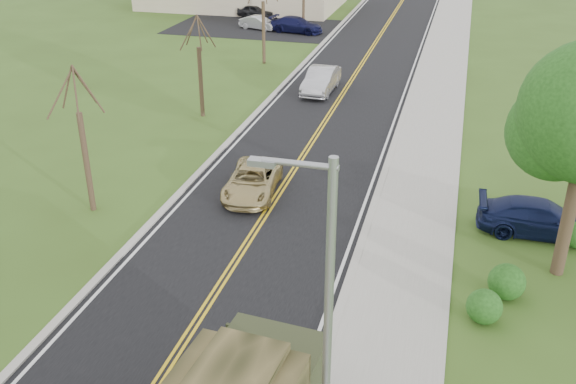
% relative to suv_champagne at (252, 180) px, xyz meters
% --- Properties ---
extents(road, '(8.00, 120.00, 0.01)m').
position_rel_suv_champagne_xyz_m(road, '(1.11, 26.84, -0.61)').
color(road, black).
rests_on(road, ground).
extents(curb_right, '(0.30, 120.00, 0.12)m').
position_rel_suv_champagne_xyz_m(curb_right, '(5.26, 26.84, -0.56)').
color(curb_right, '#9E998E').
rests_on(curb_right, ground).
extents(sidewalk_right, '(3.20, 120.00, 0.10)m').
position_rel_suv_champagne_xyz_m(sidewalk_right, '(7.01, 26.84, -0.57)').
color(sidewalk_right, '#9E998E').
rests_on(sidewalk_right, ground).
extents(curb_left, '(0.30, 120.00, 0.10)m').
position_rel_suv_champagne_xyz_m(curb_left, '(-3.04, 26.84, -0.57)').
color(curb_left, '#9E998E').
rests_on(curb_left, ground).
extents(street_light, '(1.65, 0.22, 8.00)m').
position_rel_suv_champagne_xyz_m(street_light, '(6.01, -13.66, 3.82)').
color(street_light, gray).
rests_on(street_light, ground).
extents(bare_tree_a, '(1.93, 2.26, 6.08)m').
position_rel_suv_champagne_xyz_m(bare_tree_a, '(-5.89, -3.16, 2.01)').
color(bare_tree_a, '#38281C').
rests_on(bare_tree_a, ground).
extents(bare_tree_b, '(1.83, 2.14, 5.73)m').
position_rel_suv_champagne_xyz_m(bare_tree_b, '(-5.89, 8.84, 1.86)').
color(bare_tree_b, '#38281C').
rests_on(bare_tree_b, ground).
extents(bare_tree_c, '(2.04, 2.39, 6.42)m').
position_rel_suv_champagne_xyz_m(bare_tree_c, '(-5.89, 20.84, 2.16)').
color(bare_tree_c, '#38281C').
rests_on(bare_tree_c, ground).
extents(bare_tree_d, '(1.88, 2.20, 5.91)m').
position_rel_suv_champagne_xyz_m(bare_tree_d, '(-5.89, 32.84, 1.93)').
color(bare_tree_d, '#38281C').
rests_on(bare_tree_d, ground).
extents(suv_champagne, '(2.49, 4.62, 1.23)m').
position_rel_suv_champagne_xyz_m(suv_champagne, '(0.00, 0.00, 0.00)').
color(suv_champagne, tan).
rests_on(suv_champagne, ground).
extents(sedan_silver, '(1.74, 4.69, 1.53)m').
position_rel_suv_champagne_xyz_m(sedan_silver, '(-0.33, 15.07, 0.15)').
color(sedan_silver, '#ABABB0').
rests_on(sedan_silver, ground).
extents(pickup_navy, '(4.70, 1.97, 1.36)m').
position_rel_suv_champagne_xyz_m(pickup_navy, '(11.67, -0.48, 0.06)').
color(pickup_navy, '#0F1637').
rests_on(pickup_navy, ground).
extents(lot_car_dark, '(3.89, 2.24, 1.25)m').
position_rel_suv_champagne_xyz_m(lot_car_dark, '(-11.67, 36.84, 0.01)').
color(lot_car_dark, black).
rests_on(lot_car_dark, ground).
extents(lot_car_silver, '(3.76, 2.16, 1.17)m').
position_rel_suv_champagne_xyz_m(lot_car_silver, '(-9.82, 31.98, -0.03)').
color(lot_car_silver, silver).
rests_on(lot_car_silver, ground).
extents(lot_car_navy, '(4.93, 2.61, 1.36)m').
position_rel_suv_champagne_xyz_m(lot_car_navy, '(-6.19, 31.57, 0.07)').
color(lot_car_navy, '#0E0F34').
rests_on(lot_car_navy, ground).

